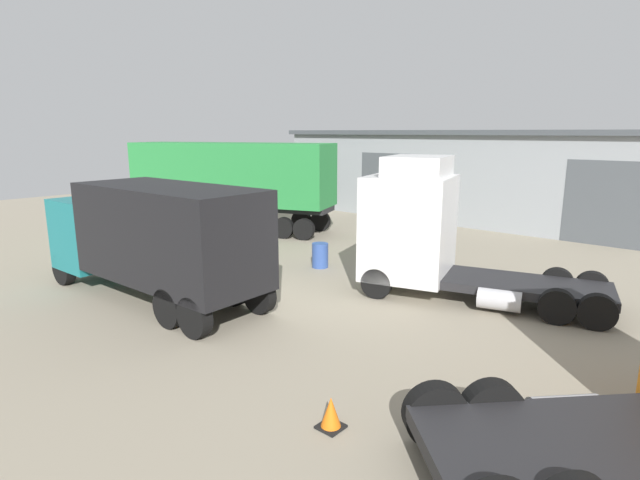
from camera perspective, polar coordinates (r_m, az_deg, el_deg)
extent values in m
plane|color=gray|center=(14.79, -5.64, -6.58)|extent=(60.00, 60.00, 0.00)
cube|color=#93999E|center=(28.92, 20.47, 6.62)|extent=(25.14, 6.82, 4.60)
cube|color=#474C51|center=(28.82, 20.83, 11.42)|extent=(25.64, 7.32, 0.25)
cube|color=#4C5156|center=(28.51, 7.42, 6.21)|extent=(3.20, 0.08, 3.60)
cube|color=#4C5156|center=(24.20, 29.71, 3.63)|extent=(3.20, 0.08, 3.60)
cube|color=silver|center=(15.17, 10.13, 1.49)|extent=(3.00, 3.07, 3.05)
cube|color=silver|center=(14.90, 11.14, 8.26)|extent=(2.20, 2.49, 0.60)
cube|color=black|center=(15.41, 6.01, 4.08)|extent=(0.66, 2.04, 1.10)
cube|color=#232326|center=(15.02, 22.51, -4.90)|extent=(4.75, 3.14, 0.24)
cylinder|color=#B2B2B7|center=(14.15, 19.80, -6.44)|extent=(1.21, 0.84, 0.56)
cylinder|color=black|center=(14.68, 6.51, -4.89)|extent=(0.95, 0.54, 0.90)
cylinder|color=black|center=(16.70, 8.94, -2.84)|extent=(0.95, 0.54, 0.90)
cylinder|color=black|center=(14.01, 25.44, -6.90)|extent=(0.95, 0.54, 0.90)
cylinder|color=black|center=(16.11, 25.46, -4.48)|extent=(0.95, 0.54, 0.90)
cylinder|color=black|center=(14.06, 29.12, -7.21)|extent=(0.95, 0.54, 0.90)
cylinder|color=black|center=(16.16, 28.66, -4.76)|extent=(0.95, 0.54, 0.90)
cube|color=#28843D|center=(24.86, -10.11, 7.55)|extent=(10.26, 6.02, 2.89)
cube|color=#232326|center=(25.03, -9.98, 3.97)|extent=(9.99, 5.32, 0.24)
cube|color=#232326|center=(25.99, -16.23, 2.46)|extent=(0.21, 0.21, 1.11)
cube|color=#232326|center=(27.28, -14.27, 3.02)|extent=(0.21, 0.21, 1.11)
cylinder|color=black|center=(22.74, -4.20, 1.39)|extent=(1.01, 0.63, 0.97)
cylinder|color=black|center=(24.74, -2.14, 2.30)|extent=(1.01, 0.63, 0.97)
cylinder|color=black|center=(22.36, -1.85, 1.23)|extent=(1.01, 0.63, 0.97)
cylinder|color=black|center=(24.39, 0.05, 2.17)|extent=(1.01, 0.63, 0.97)
cube|color=#232326|center=(8.00, 26.36, -20.30)|extent=(4.13, 4.21, 0.24)
cylinder|color=#B2B2B7|center=(9.09, 26.20, -17.38)|extent=(1.16, 1.19, 0.56)
cylinder|color=black|center=(8.64, 19.02, -18.01)|extent=(0.91, 0.94, 1.01)
cylinder|color=black|center=(8.33, 13.06, -18.83)|extent=(0.91, 0.94, 1.01)
cube|color=#197075|center=(17.61, -23.88, 0.89)|extent=(1.99, 2.47, 2.20)
cube|color=black|center=(18.36, -25.31, 2.44)|extent=(0.16, 2.02, 0.88)
cube|color=black|center=(14.21, -16.78, 0.74)|extent=(5.98, 2.63, 2.59)
cylinder|color=black|center=(17.81, -27.23, -2.95)|extent=(1.03, 0.34, 1.02)
cylinder|color=black|center=(18.70, -21.38, -1.74)|extent=(1.03, 0.34, 1.02)
cylinder|color=black|center=(12.97, -16.82, -7.43)|extent=(1.03, 0.34, 1.02)
cylinder|color=black|center=(14.17, -9.79, -5.39)|extent=(1.03, 0.34, 1.02)
cylinder|color=black|center=(12.20, -14.14, -8.54)|extent=(1.03, 0.34, 1.02)
cylinder|color=black|center=(13.47, -6.96, -6.25)|extent=(1.03, 0.34, 1.02)
cylinder|color=#33519E|center=(17.83, 0.01, -1.76)|extent=(0.58, 0.58, 0.88)
cube|color=black|center=(8.75, 1.25, -20.55)|extent=(0.40, 0.40, 0.04)
cone|color=orange|center=(8.62, 1.26, -19.13)|extent=(0.36, 0.36, 0.55)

